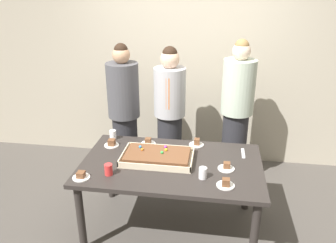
# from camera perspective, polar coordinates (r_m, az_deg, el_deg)

# --- Properties ---
(ground_plane) EXTENTS (12.00, 12.00, 0.00)m
(ground_plane) POSITION_cam_1_polar(r_m,az_deg,el_deg) (3.59, 0.54, -17.26)
(ground_plane) COLOR #4C4742
(interior_back_panel) EXTENTS (8.00, 0.12, 3.00)m
(interior_back_panel) POSITION_cam_1_polar(r_m,az_deg,el_deg) (4.42, 3.59, 12.12)
(interior_back_panel) COLOR #B2A893
(interior_back_panel) RESTS_ON ground_plane
(party_table) EXTENTS (1.67, 1.01, 0.74)m
(party_table) POSITION_cam_1_polar(r_m,az_deg,el_deg) (3.21, 0.58, -8.23)
(party_table) COLOR #2D2826
(party_table) RESTS_ON ground_plane
(sheet_cake) EXTENTS (0.67, 0.42, 0.10)m
(sheet_cake) POSITION_cam_1_polar(r_m,az_deg,el_deg) (3.20, -1.78, -5.89)
(sheet_cake) COLOR beige
(sheet_cake) RESTS_ON party_table
(plated_slice_near_left) EXTENTS (0.15, 0.15, 0.06)m
(plated_slice_near_left) POSITION_cam_1_polar(r_m,az_deg,el_deg) (3.10, 9.80, -7.57)
(plated_slice_near_left) COLOR white
(plated_slice_near_left) RESTS_ON party_table
(plated_slice_near_right) EXTENTS (0.15, 0.15, 0.07)m
(plated_slice_near_right) POSITION_cam_1_polar(r_m,az_deg,el_deg) (2.86, 9.69, -10.29)
(plated_slice_near_right) COLOR white
(plated_slice_near_right) RESTS_ON party_table
(plated_slice_far_left) EXTENTS (0.15, 0.15, 0.07)m
(plated_slice_far_left) POSITION_cam_1_polar(r_m,az_deg,el_deg) (3.51, -3.36, -3.50)
(plated_slice_far_left) COLOR white
(plated_slice_far_left) RESTS_ON party_table
(plated_slice_far_right) EXTENTS (0.15, 0.15, 0.07)m
(plated_slice_far_right) POSITION_cam_1_polar(r_m,az_deg,el_deg) (3.51, -9.46, -3.69)
(plated_slice_far_right) COLOR white
(plated_slice_far_right) RESTS_ON party_table
(plated_slice_center_front) EXTENTS (0.15, 0.15, 0.06)m
(plated_slice_center_front) POSITION_cam_1_polar(r_m,az_deg,el_deg) (3.02, -14.41, -8.87)
(plated_slice_center_front) COLOR white
(plated_slice_center_front) RESTS_ON party_table
(plated_slice_center_back) EXTENTS (0.15, 0.15, 0.07)m
(plated_slice_center_back) POSITION_cam_1_polar(r_m,az_deg,el_deg) (3.49, 4.84, -3.65)
(plated_slice_center_back) COLOR white
(plated_slice_center_back) RESTS_ON party_table
(drink_cup_nearest) EXTENTS (0.07, 0.07, 0.10)m
(drink_cup_nearest) POSITION_cam_1_polar(r_m,az_deg,el_deg) (2.93, 5.88, -8.61)
(drink_cup_nearest) COLOR white
(drink_cup_nearest) RESTS_ON party_table
(drink_cup_middle) EXTENTS (0.07, 0.07, 0.10)m
(drink_cup_middle) POSITION_cam_1_polar(r_m,az_deg,el_deg) (3.65, -9.26, -2.22)
(drink_cup_middle) COLOR white
(drink_cup_middle) RESTS_ON party_table
(drink_cup_far_end) EXTENTS (0.07, 0.07, 0.10)m
(drink_cup_far_end) POSITION_cam_1_polar(r_m,az_deg,el_deg) (3.01, -9.97, -7.96)
(drink_cup_far_end) COLOR red
(drink_cup_far_end) RESTS_ON party_table
(cake_server_utensil) EXTENTS (0.03, 0.20, 0.01)m
(cake_server_utensil) POSITION_cam_1_polar(r_m,az_deg,el_deg) (3.40, 12.52, -5.24)
(cake_server_utensil) COLOR silver
(cake_server_utensil) RESTS_ON party_table
(person_serving_front) EXTENTS (0.37, 0.37, 1.74)m
(person_serving_front) POSITION_cam_1_polar(r_m,az_deg,el_deg) (3.96, 11.43, 1.35)
(person_serving_front) COLOR #28282D
(person_serving_front) RESTS_ON ground_plane
(person_green_shirt_behind) EXTENTS (0.37, 0.37, 1.65)m
(person_green_shirt_behind) POSITION_cam_1_polar(r_m,az_deg,el_deg) (3.98, 0.29, 1.20)
(person_green_shirt_behind) COLOR #28282D
(person_green_shirt_behind) RESTS_ON ground_plane
(person_striped_tie_right) EXTENTS (0.37, 0.37, 1.67)m
(person_striped_tie_right) POSITION_cam_1_polar(r_m,az_deg,el_deg) (4.06, -7.39, 1.57)
(person_striped_tie_right) COLOR #28282D
(person_striped_tie_right) RESTS_ON ground_plane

